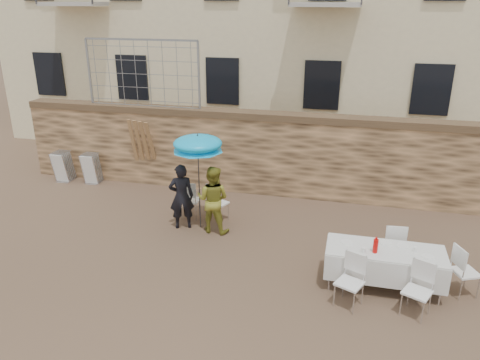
% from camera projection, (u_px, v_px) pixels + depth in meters
% --- Properties ---
extents(ground, '(80.00, 80.00, 0.00)m').
position_uv_depth(ground, '(190.00, 292.00, 8.54)').
color(ground, brown).
rests_on(ground, ground).
extents(stone_wall, '(13.00, 0.50, 2.20)m').
position_uv_depth(stone_wall, '(250.00, 153.00, 12.67)').
color(stone_wall, olive).
rests_on(stone_wall, ground).
extents(chain_link_fence, '(3.20, 0.06, 1.80)m').
position_uv_depth(chain_link_fence, '(143.00, 74.00, 12.62)').
color(chain_link_fence, gray).
rests_on(chain_link_fence, stone_wall).
extents(man_suit, '(0.67, 0.56, 1.55)m').
position_uv_depth(man_suit, '(181.00, 197.00, 10.69)').
color(man_suit, black).
rests_on(man_suit, ground).
extents(woman_dress, '(0.80, 0.65, 1.56)m').
position_uv_depth(woman_dress, '(213.00, 199.00, 10.52)').
color(woman_dress, gold).
rests_on(woman_dress, ground).
extents(umbrella, '(1.13, 1.13, 2.09)m').
position_uv_depth(umbrella, '(198.00, 146.00, 10.25)').
color(umbrella, '#3F3F44').
rests_on(umbrella, ground).
extents(couple_chair_left, '(0.52, 0.52, 0.96)m').
position_uv_depth(couple_chair_left, '(190.00, 199.00, 11.29)').
color(couple_chair_left, white).
rests_on(couple_chair_left, ground).
extents(couple_chair_right, '(0.63, 0.63, 0.96)m').
position_uv_depth(couple_chair_right, '(218.00, 202.00, 11.14)').
color(couple_chair_right, white).
rests_on(couple_chair_right, ground).
extents(banquet_table, '(2.10, 0.85, 0.78)m').
position_uv_depth(banquet_table, '(386.00, 252.00, 8.44)').
color(banquet_table, silver).
rests_on(banquet_table, ground).
extents(soda_bottle, '(0.09, 0.09, 0.26)m').
position_uv_depth(soda_bottle, '(376.00, 246.00, 8.29)').
color(soda_bottle, red).
rests_on(soda_bottle, banquet_table).
extents(table_chair_front_left, '(0.64, 0.64, 0.96)m').
position_uv_depth(table_chair_front_left, '(350.00, 282.00, 7.99)').
color(table_chair_front_left, white).
rests_on(table_chair_front_left, ground).
extents(table_chair_front_right, '(0.64, 0.64, 0.96)m').
position_uv_depth(table_chair_front_right, '(417.00, 291.00, 7.74)').
color(table_chair_front_right, white).
rests_on(table_chair_front_right, ground).
extents(table_chair_back, '(0.52, 0.52, 0.96)m').
position_uv_depth(table_chair_back, '(393.00, 244.00, 9.21)').
color(table_chair_back, white).
rests_on(table_chair_back, ground).
extents(table_chair_side, '(0.63, 0.63, 0.96)m').
position_uv_depth(table_chair_side, '(466.00, 271.00, 8.31)').
color(table_chair_side, white).
rests_on(table_chair_side, ground).
extents(chair_stack_left, '(0.46, 0.55, 0.92)m').
position_uv_depth(chair_stack_left, '(67.00, 164.00, 13.77)').
color(chair_stack_left, white).
rests_on(chair_stack_left, ground).
extents(chair_stack_right, '(0.46, 0.47, 0.92)m').
position_uv_depth(chair_stack_right, '(95.00, 166.00, 13.57)').
color(chair_stack_right, white).
rests_on(chair_stack_right, ground).
extents(wood_planks, '(0.70, 0.20, 2.00)m').
position_uv_depth(wood_planks, '(145.00, 152.00, 13.08)').
color(wood_planks, '#A37749').
rests_on(wood_planks, ground).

